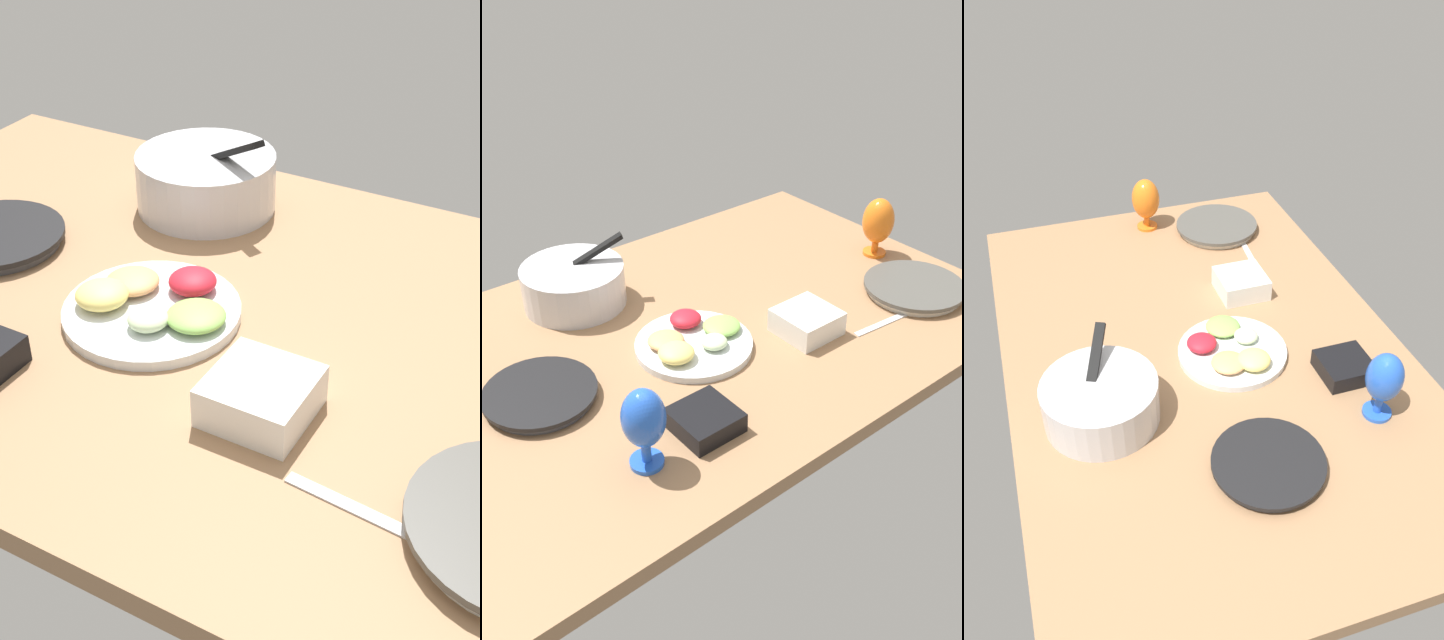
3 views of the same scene
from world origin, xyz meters
TOP-DOWN VIEW (x-y plane):
  - ground_plane at (0.00, 0.00)cm, footprint 160.00×104.00cm
  - mixing_bowl at (-16.94, 30.59)cm, footprint 28.02×27.30cm
  - fruit_platter at (-5.20, -6.17)cm, footprint 28.86×28.86cm
  - square_bowl_white at (21.18, -18.87)cm, footprint 13.92×13.92cm
  - fork_by_right_plate at (38.90, -28.76)cm, footprint 18.09×3.34cm

SIDE VIEW (x-z plane):
  - ground_plane at x=0.00cm, z-range -4.00..0.00cm
  - fork_by_right_plate at x=38.90cm, z-range 0.00..0.60cm
  - fruit_platter at x=-5.20cm, z-range -0.83..4.66cm
  - square_bowl_white at x=21.18cm, z-range 0.35..6.61cm
  - mixing_bowl at x=-16.94cm, z-range -3.04..14.97cm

